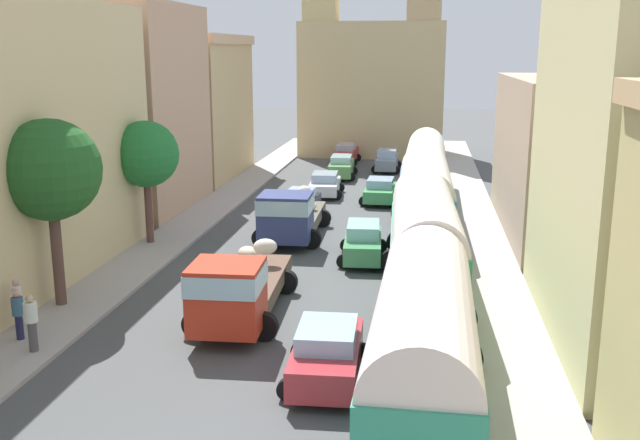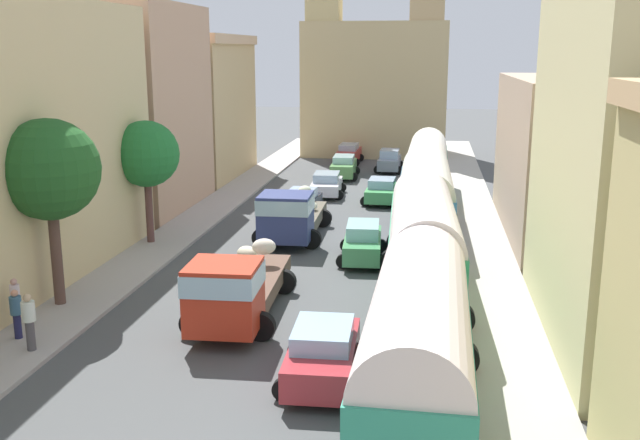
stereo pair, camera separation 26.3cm
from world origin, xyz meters
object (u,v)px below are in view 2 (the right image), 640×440
at_px(cargo_truck_0, 235,286).
at_px(car_2, 344,167).
at_px(pedestrian_0, 29,320).
at_px(pedestrian_2, 16,313).
at_px(cargo_truck_1, 291,214).
at_px(car_7, 390,161).
at_px(parked_bus_3, 427,164).
at_px(parked_bus_1, 423,239).
at_px(car_5, 363,242).
at_px(car_1, 327,184).
at_px(parked_bus_0, 418,339).
at_px(car_0, 302,203).
at_px(pedestrian_1, 16,301).
at_px(parked_bus_2, 426,194).
at_px(car_3, 349,154).
at_px(car_6, 382,191).
at_px(car_4, 323,353).

bearing_deg(cargo_truck_0, car_2, 89.61).
xyz_separation_m(pedestrian_0, pedestrian_2, (-0.88, 0.78, -0.10)).
height_order(cargo_truck_1, car_7, cargo_truck_1).
bearing_deg(parked_bus_3, parked_bus_1, -90.00).
relative_size(car_5, pedestrian_0, 2.22).
xyz_separation_m(cargo_truck_0, car_1, (-0.09, 21.68, -0.56)).
bearing_deg(pedestrian_2, parked_bus_1, 25.40).
height_order(parked_bus_0, car_0, parked_bus_0).
height_order(pedestrian_1, pedestrian_2, pedestrian_1).
bearing_deg(parked_bus_0, parked_bus_2, 90.00).
xyz_separation_m(parked_bus_3, cargo_truck_0, (-6.00, -21.29, -0.87)).
xyz_separation_m(parked_bus_3, car_3, (-6.19, 13.56, -1.37)).
height_order(car_2, pedestrian_1, pedestrian_1).
height_order(cargo_truck_0, car_6, cargo_truck_0).
bearing_deg(car_3, car_7, -44.27).
relative_size(pedestrian_0, pedestrian_1, 1.05).
bearing_deg(parked_bus_0, car_1, 102.52).
xyz_separation_m(parked_bus_0, cargo_truck_1, (-6.19, 16.29, -0.86)).
bearing_deg(car_6, parked_bus_2, -71.61).
xyz_separation_m(car_3, car_4, (3.64, -38.57, 0.01)).
xyz_separation_m(parked_bus_3, cargo_truck_1, (-6.19, -10.71, -0.84)).
bearing_deg(cargo_truck_0, car_7, 84.16).
distance_m(parked_bus_0, parked_bus_2, 18.00).
bearing_deg(cargo_truck_1, parked_bus_3, 59.98).
bearing_deg(car_2, pedestrian_1, -102.96).
height_order(parked_bus_2, pedestrian_1, parked_bus_2).
bearing_deg(car_6, car_7, 91.04).
bearing_deg(parked_bus_3, parked_bus_0, -90.00).
xyz_separation_m(cargo_truck_0, pedestrian_0, (-5.33, -3.29, -0.22)).
bearing_deg(car_5, car_3, 97.68).
relative_size(car_6, car_7, 0.94).
distance_m(car_7, pedestrian_2, 35.31).
relative_size(cargo_truck_1, pedestrian_1, 3.99).
bearing_deg(pedestrian_1, car_7, 73.38).
height_order(cargo_truck_1, car_1, cargo_truck_1).
xyz_separation_m(parked_bus_1, parked_bus_3, (-0.00, 18.00, -0.10)).
bearing_deg(car_5, car_7, 90.51).
bearing_deg(car_4, pedestrian_0, 177.14).
relative_size(cargo_truck_0, car_4, 1.86).
xyz_separation_m(parked_bus_3, car_5, (-2.57, -13.29, -1.35)).
bearing_deg(car_3, car_5, -82.32).
distance_m(parked_bus_2, car_1, 11.28).
distance_m(car_3, car_7, 4.76).
relative_size(cargo_truck_0, car_2, 1.73).
height_order(parked_bus_1, cargo_truck_1, parked_bus_1).
relative_size(car_4, car_6, 1.09).
height_order(car_1, pedestrian_2, pedestrian_2).
height_order(car_4, pedestrian_2, pedestrian_2).
bearing_deg(car_7, pedestrian_2, -105.49).
bearing_deg(cargo_truck_0, parked_bus_3, 74.27).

